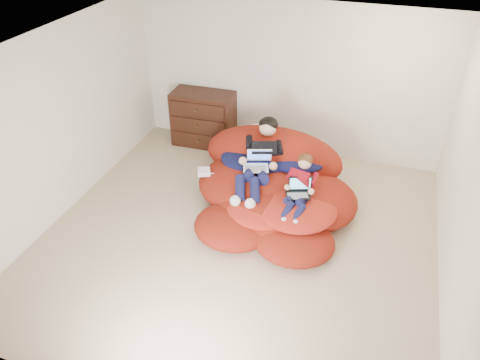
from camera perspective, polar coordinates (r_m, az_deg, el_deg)
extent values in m
cube|color=tan|center=(6.32, -0.19, -7.77)|extent=(5.10, 5.10, 0.25)
cube|color=silver|center=(7.69, 5.94, 12.09)|extent=(5.10, 0.02, 2.50)
cube|color=silver|center=(3.75, -13.13, -15.93)|extent=(5.10, 0.02, 2.50)
cube|color=silver|center=(6.65, -21.29, 6.33)|extent=(0.02, 5.10, 2.50)
cube|color=silver|center=(5.38, 26.02, -1.64)|extent=(0.02, 5.10, 2.50)
cube|color=white|center=(4.98, -0.25, 15.59)|extent=(5.10, 5.10, 0.02)
cube|color=black|center=(8.14, -4.44, 7.48)|extent=(1.07, 0.56, 0.95)
cube|color=black|center=(8.05, -5.09, 4.85)|extent=(0.95, 0.05, 0.23)
cylinder|color=#4C3F26|center=(8.04, -5.14, 4.78)|extent=(0.03, 0.06, 0.03)
cube|color=black|center=(7.92, -5.19, 6.64)|extent=(0.95, 0.05, 0.23)
cylinder|color=#4C3F26|center=(7.90, -5.25, 6.58)|extent=(0.03, 0.06, 0.03)
cube|color=black|center=(7.80, -5.30, 8.50)|extent=(0.95, 0.05, 0.23)
cylinder|color=#4C3F26|center=(7.78, -5.35, 8.44)|extent=(0.03, 0.06, 0.03)
ellipsoid|color=maroon|center=(6.83, 1.68, -0.49)|extent=(1.63, 1.47, 0.59)
ellipsoid|color=maroon|center=(6.61, 8.19, -2.40)|extent=(1.40, 1.36, 0.51)
ellipsoid|color=maroon|center=(6.37, 3.47, -3.89)|extent=(1.48, 1.18, 0.47)
ellipsoid|color=maroon|center=(6.18, -0.77, -5.64)|extent=(1.07, 0.98, 0.36)
ellipsoid|color=maroon|center=(6.01, 6.60, -7.39)|extent=(1.05, 0.95, 0.34)
ellipsoid|color=maroon|center=(7.15, 4.05, 2.84)|extent=(2.12, 0.94, 0.94)
ellipsoid|color=#111440|center=(6.93, 1.88, 2.59)|extent=(1.05, 0.86, 0.27)
ellipsoid|color=#111440|center=(6.87, 6.42, 2.45)|extent=(0.94, 0.66, 0.23)
ellipsoid|color=red|center=(6.20, 6.93, -3.42)|extent=(1.07, 1.07, 0.20)
ellipsoid|color=red|center=(6.21, 2.66, -3.60)|extent=(0.95, 0.86, 0.17)
ellipsoid|color=beige|center=(7.32, 2.24, 5.65)|extent=(0.49, 0.31, 0.31)
cube|color=black|center=(6.78, 2.88, 3.54)|extent=(0.50, 0.61, 0.49)
sphere|color=#DCA986|center=(6.81, 3.42, 6.37)|extent=(0.25, 0.25, 0.25)
ellipsoid|color=black|center=(6.82, 3.50, 6.82)|extent=(0.28, 0.27, 0.22)
cylinder|color=#121439|center=(6.56, 1.02, 0.97)|extent=(0.29, 0.44, 0.23)
cylinder|color=#121439|center=(6.29, 0.01, -1.00)|extent=(0.25, 0.42, 0.26)
sphere|color=white|center=(6.17, -0.59, -2.55)|extent=(0.15, 0.15, 0.15)
cylinder|color=#121439|center=(6.51, 2.77, 0.65)|extent=(0.29, 0.44, 0.23)
cylinder|color=#121439|center=(6.24, 1.83, -1.35)|extent=(0.25, 0.42, 0.26)
sphere|color=white|center=(6.12, 1.26, -2.91)|extent=(0.15, 0.15, 0.15)
cube|color=maroon|center=(6.30, 7.56, -0.14)|extent=(0.32, 0.36, 0.39)
sphere|color=#DCA986|center=(6.26, 7.91, 2.13)|extent=(0.18, 0.18, 0.18)
ellipsoid|color=#452612|center=(6.26, 7.97, 2.47)|extent=(0.20, 0.19, 0.15)
cylinder|color=#121439|center=(6.20, 6.33, -2.22)|extent=(0.18, 0.31, 0.16)
cylinder|color=#121439|center=(6.01, 5.75, -3.79)|extent=(0.16, 0.30, 0.19)
sphere|color=white|center=(5.92, 5.38, -5.03)|extent=(0.11, 0.11, 0.11)
cylinder|color=#121439|center=(6.18, 7.67, -2.47)|extent=(0.18, 0.31, 0.16)
cylinder|color=#121439|center=(5.99, 7.13, -4.06)|extent=(0.16, 0.30, 0.19)
sphere|color=white|center=(5.90, 6.77, -5.30)|extent=(0.11, 0.11, 0.11)
cube|color=white|center=(6.50, 1.95, 1.47)|extent=(0.40, 0.34, 0.01)
cube|color=gray|center=(6.49, 1.92, 1.48)|extent=(0.32, 0.22, 0.00)
cube|color=white|center=(6.57, 2.38, 3.08)|extent=(0.36, 0.20, 0.23)
cube|color=blue|center=(6.57, 2.37, 3.07)|extent=(0.31, 0.17, 0.18)
cube|color=black|center=(6.16, 7.06, -1.87)|extent=(0.37, 0.31, 0.02)
cube|color=gray|center=(6.15, 7.04, -1.86)|extent=(0.29, 0.20, 0.00)
cube|color=black|center=(6.19, 7.37, -0.40)|extent=(0.30, 0.13, 0.22)
cube|color=#50A8BC|center=(6.18, 7.35, -0.43)|extent=(0.26, 0.11, 0.18)
cube|color=white|center=(6.76, -4.41, 1.01)|extent=(0.23, 0.23, 0.07)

